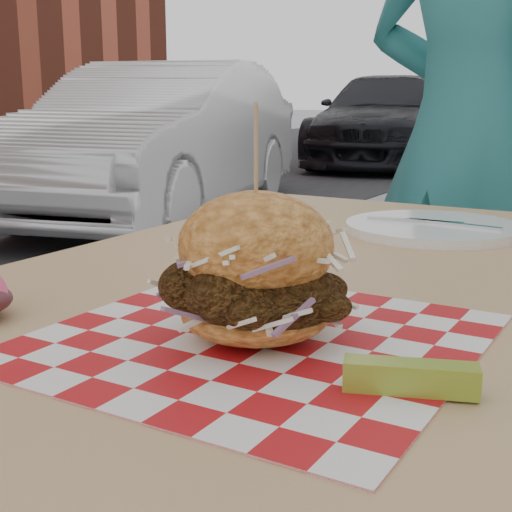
{
  "coord_description": "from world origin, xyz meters",
  "views": [
    {
      "loc": [
        -0.03,
        -0.73,
        0.96
      ],
      "look_at": [
        -0.33,
        -0.22,
        0.82
      ],
      "focal_mm": 50.0,
      "sensor_mm": 36.0,
      "label": 1
    }
  ],
  "objects_px": {
    "diner": "(468,134)",
    "sandwich": "(256,276)",
    "car_dark": "(388,120)",
    "car_white": "(161,139)",
    "patio_chair": "(511,261)",
    "patio_table": "(345,342)"
  },
  "relations": [
    {
      "from": "diner",
      "to": "sandwich",
      "type": "relative_size",
      "value": 8.57
    },
    {
      "from": "patio_table",
      "to": "patio_chair",
      "type": "relative_size",
      "value": 1.26
    },
    {
      "from": "patio_table",
      "to": "sandwich",
      "type": "height_order",
      "value": "sandwich"
    },
    {
      "from": "patio_chair",
      "to": "sandwich",
      "type": "distance_m",
      "value": 1.33
    },
    {
      "from": "car_dark",
      "to": "patio_chair",
      "type": "height_order",
      "value": "car_dark"
    },
    {
      "from": "diner",
      "to": "car_dark",
      "type": "height_order",
      "value": "diner"
    },
    {
      "from": "car_white",
      "to": "patio_chair",
      "type": "height_order",
      "value": "car_white"
    },
    {
      "from": "diner",
      "to": "sandwich",
      "type": "xyz_separation_m",
      "value": [
        0.17,
        -1.35,
        -0.05
      ]
    },
    {
      "from": "patio_chair",
      "to": "car_white",
      "type": "bearing_deg",
      "value": 130.68
    },
    {
      "from": "sandwich",
      "to": "patio_chair",
      "type": "bearing_deg",
      "value": 91.4
    },
    {
      "from": "car_white",
      "to": "patio_table",
      "type": "distance_m",
      "value": 5.0
    },
    {
      "from": "diner",
      "to": "patio_table",
      "type": "relative_size",
      "value": 1.43
    },
    {
      "from": "car_white",
      "to": "patio_chair",
      "type": "bearing_deg",
      "value": -54.44
    },
    {
      "from": "patio_table",
      "to": "car_white",
      "type": "bearing_deg",
      "value": 130.59
    },
    {
      "from": "car_white",
      "to": "sandwich",
      "type": "height_order",
      "value": "car_white"
    },
    {
      "from": "diner",
      "to": "sandwich",
      "type": "distance_m",
      "value": 1.36
    },
    {
      "from": "car_dark",
      "to": "diner",
      "type": "bearing_deg",
      "value": -80.24
    },
    {
      "from": "car_dark",
      "to": "car_white",
      "type": "bearing_deg",
      "value": -101.91
    },
    {
      "from": "car_white",
      "to": "patio_chair",
      "type": "xyz_separation_m",
      "value": [
        3.23,
        -2.72,
        -0.06
      ]
    },
    {
      "from": "patio_table",
      "to": "car_dark",
      "type": "bearing_deg",
      "value": 110.05
    },
    {
      "from": "diner",
      "to": "car_dark",
      "type": "distance_m",
      "value": 8.39
    },
    {
      "from": "diner",
      "to": "patio_chair",
      "type": "xyz_separation_m",
      "value": [
        0.14,
        -0.04,
        -0.31
      ]
    }
  ]
}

